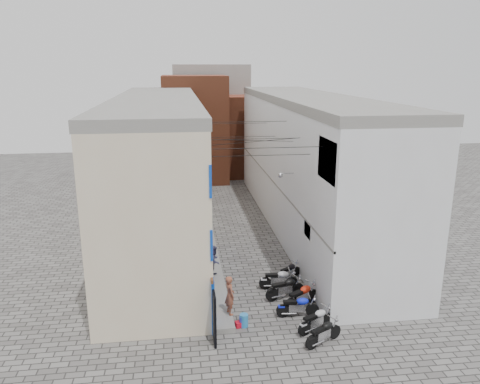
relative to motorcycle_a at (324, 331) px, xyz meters
name	(u,v)px	position (x,y,z in m)	size (l,w,h in m)	color
ground	(273,331)	(-1.82, 1.21, -0.54)	(90.00, 90.00, 0.00)	#54514F
plinth	(205,228)	(-3.87, 14.21, -0.42)	(0.90, 26.00, 0.25)	gray
building_left	(159,167)	(-6.80, 14.16, 3.95)	(5.10, 27.00, 9.00)	beige
building_right	(308,163)	(3.17, 14.20, 3.96)	(5.94, 26.00, 9.00)	white
building_far_brick_left	(195,129)	(-3.82, 29.21, 4.46)	(6.00, 6.00, 10.00)	brown
building_far_brick_right	(243,135)	(1.18, 31.21, 3.46)	(5.00, 6.00, 8.00)	brown
building_far_concrete	(211,117)	(-1.82, 35.21, 4.96)	(8.00, 5.00, 11.00)	gray
far_shopfront	(219,173)	(-1.82, 26.41, 0.66)	(2.00, 0.30, 2.40)	black
overhead_wires	(247,137)	(-1.82, 8.85, 6.58)	(5.80, 13.02, 1.32)	black
motorcycle_a	(324,331)	(0.00, 0.00, 0.00)	(0.59, 1.88, 1.09)	black
motorcycle_b	(316,319)	(-0.01, 0.96, 0.01)	(0.61, 1.92, 1.11)	#ABACB0
motorcycle_c	(298,305)	(-0.50, 2.18, 0.02)	(0.61, 1.94, 1.12)	#0E1ED5
motorcycle_d	(302,295)	(-0.10, 3.01, 0.07)	(0.67, 2.11, 1.22)	red
motorcycle_e	(285,287)	(-0.66, 3.94, 0.05)	(0.65, 2.05, 1.19)	black
motorcycle_f	(279,278)	(-0.77, 4.95, 0.03)	(0.63, 2.00, 1.16)	silver
motorcycle_g	(289,271)	(0.01, 5.95, -0.06)	(0.53, 1.68, 0.97)	black
person_a	(230,295)	(-3.52, 2.44, 0.60)	(0.65, 0.43, 1.79)	#975037
person_b	(214,261)	(-3.88, 6.40, 0.53)	(0.81, 0.63, 1.66)	#35344E
water_jug_near	(243,321)	(-3.04, 1.71, -0.30)	(0.31, 0.31, 0.48)	blue
water_jug_far	(244,320)	(-3.00, 1.71, -0.26)	(0.36, 0.36, 0.57)	#267DC1
red_crate	(240,324)	(-3.18, 1.71, -0.43)	(0.38, 0.28, 0.23)	red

